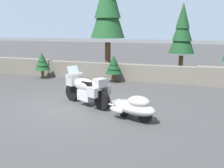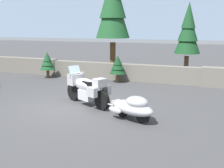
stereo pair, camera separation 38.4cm
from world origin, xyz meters
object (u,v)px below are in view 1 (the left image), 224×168
at_px(touring_motorcycle, 86,88).
at_px(pine_tree_tall, 108,2).
at_px(pine_tree_secondary, 182,31).
at_px(car_shaped_trailer, 134,107).

distance_m(touring_motorcycle, pine_tree_tall, 7.08).
bearing_deg(touring_motorcycle, pine_tree_secondary, 69.28).
height_order(pine_tree_tall, pine_tree_secondary, pine_tree_tall).
bearing_deg(pine_tree_tall, touring_motorcycle, -77.25).
height_order(touring_motorcycle, pine_tree_secondary, pine_tree_secondary).
bearing_deg(pine_tree_secondary, car_shaped_trailer, -94.52).
distance_m(pine_tree_tall, pine_tree_secondary, 4.39).
bearing_deg(pine_tree_secondary, pine_tree_tall, -166.65).
distance_m(car_shaped_trailer, pine_tree_secondary, 8.26).
relative_size(touring_motorcycle, pine_tree_secondary, 0.53).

